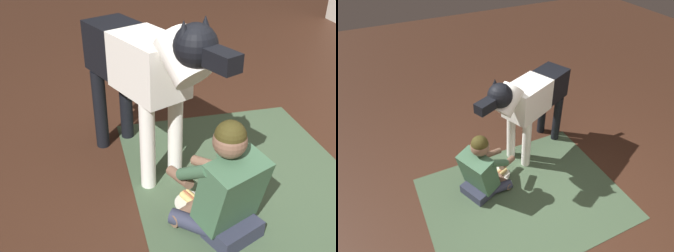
# 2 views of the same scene
# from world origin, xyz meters

# --- Properties ---
(ground_plane) EXTENTS (14.07, 14.07, 0.00)m
(ground_plane) POSITION_xyz_m (0.00, 0.00, 0.00)
(ground_plane) COLOR #3C2217
(area_rug) EXTENTS (2.26, 1.71, 0.01)m
(area_rug) POSITION_xyz_m (0.11, -0.03, 0.00)
(area_rug) COLOR #40563C
(area_rug) RESTS_ON ground
(person_sitting_on_floor) EXTENTS (0.73, 0.62, 0.83)m
(person_sitting_on_floor) POSITION_xyz_m (0.50, -0.38, 0.34)
(person_sitting_on_floor) COLOR #2E3145
(person_sitting_on_floor) RESTS_ON ground
(large_dog) EXTENTS (1.59, 0.81, 1.35)m
(large_dog) POSITION_xyz_m (-0.32, -0.73, 0.87)
(large_dog) COLOR white
(large_dog) RESTS_ON ground
(hot_dog_on_plate) EXTENTS (0.26, 0.26, 0.06)m
(hot_dog_on_plate) POSITION_xyz_m (0.21, -0.50, 0.02)
(hot_dog_on_plate) COLOR silver
(hot_dog_on_plate) RESTS_ON ground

